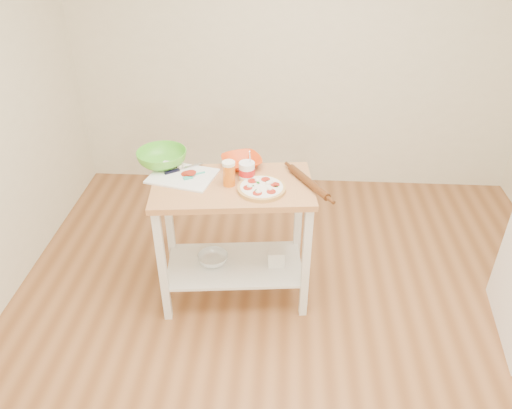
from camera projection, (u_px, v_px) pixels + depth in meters
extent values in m
cube|color=#9B6239|center=(294.00, 364.00, 3.06)|extent=(4.00, 4.50, 0.02)
cube|color=beige|center=(300.00, 41.00, 4.21)|extent=(4.00, 0.02, 2.70)
cube|color=tan|center=(233.00, 187.00, 3.11)|extent=(1.05, 0.64, 0.04)
cube|color=white|center=(235.00, 265.00, 3.45)|extent=(0.96, 0.58, 0.02)
cube|color=white|center=(162.00, 268.00, 3.15)|extent=(0.05, 0.05, 0.86)
cube|color=white|center=(170.00, 226.00, 3.53)|extent=(0.05, 0.05, 0.86)
cube|color=white|center=(306.00, 264.00, 3.18)|extent=(0.05, 0.05, 0.86)
cube|color=white|center=(298.00, 223.00, 3.56)|extent=(0.05, 0.05, 0.86)
cylinder|color=tan|center=(262.00, 189.00, 3.03)|extent=(0.30, 0.30, 0.02)
cylinder|color=tan|center=(262.00, 187.00, 3.02)|extent=(0.30, 0.30, 0.01)
cylinder|color=white|center=(262.00, 187.00, 3.02)|extent=(0.26, 0.26, 0.01)
cylinder|color=#A02013|center=(275.00, 185.00, 3.03)|extent=(0.06, 0.06, 0.01)
cylinder|color=#A02013|center=(266.00, 180.00, 3.09)|extent=(0.06, 0.06, 0.01)
cylinder|color=#A02013|center=(252.00, 181.00, 3.07)|extent=(0.06, 0.06, 0.01)
cylinder|color=#A02013|center=(248.00, 188.00, 3.00)|extent=(0.06, 0.06, 0.01)
cylinder|color=#A02013|center=(257.00, 193.00, 2.95)|extent=(0.06, 0.06, 0.01)
cylinder|color=#A02013|center=(271.00, 192.00, 2.97)|extent=(0.06, 0.06, 0.01)
sphere|color=white|center=(271.00, 183.00, 3.06)|extent=(0.04, 0.04, 0.04)
sphere|color=white|center=(257.00, 180.00, 3.08)|extent=(0.04, 0.04, 0.04)
sphere|color=white|center=(250.00, 186.00, 3.02)|extent=(0.04, 0.04, 0.04)
sphere|color=white|center=(258.00, 192.00, 2.96)|extent=(0.04, 0.04, 0.04)
sphere|color=white|center=(270.00, 189.00, 2.99)|extent=(0.04, 0.04, 0.04)
sphere|color=white|center=(268.00, 184.00, 3.05)|extent=(0.04, 0.04, 0.04)
plane|color=#155712|center=(276.00, 186.00, 3.01)|extent=(0.03, 0.03, 0.00)
plane|color=#155712|center=(267.00, 181.00, 3.07)|extent=(0.03, 0.03, 0.00)
plane|color=#155712|center=(258.00, 183.00, 3.05)|extent=(0.03, 0.03, 0.00)
plane|color=#155712|center=(252.00, 186.00, 3.02)|extent=(0.03, 0.03, 0.00)
plane|color=#155712|center=(256.00, 190.00, 2.98)|extent=(0.03, 0.03, 0.00)
cube|color=white|center=(183.00, 176.00, 3.17)|extent=(0.46, 0.39, 0.01)
cube|color=#F4EACC|center=(170.00, 166.00, 3.24)|extent=(0.03, 0.03, 0.02)
cube|color=#F4EACC|center=(175.00, 167.00, 3.24)|extent=(0.03, 0.03, 0.02)
cube|color=#F4EACC|center=(180.00, 167.00, 3.23)|extent=(0.03, 0.03, 0.02)
cube|color=#F4EACC|center=(172.00, 163.00, 3.27)|extent=(0.03, 0.03, 0.02)
cube|color=#F4EACC|center=(177.00, 164.00, 3.26)|extent=(0.03, 0.03, 0.02)
cube|color=#F4EACC|center=(182.00, 165.00, 3.26)|extent=(0.03, 0.03, 0.02)
cylinder|color=#A02013|center=(187.00, 174.00, 3.17)|extent=(0.07, 0.07, 0.01)
cylinder|color=#A02013|center=(189.00, 173.00, 3.17)|extent=(0.07, 0.07, 0.01)
cylinder|color=#A02013|center=(191.00, 173.00, 3.16)|extent=(0.07, 0.07, 0.01)
cube|color=#31BDA0|center=(188.00, 178.00, 3.13)|extent=(0.07, 0.06, 0.01)
cylinder|color=#31BDA0|center=(197.00, 174.00, 3.17)|extent=(0.09, 0.06, 0.01)
cube|color=silver|center=(190.00, 167.00, 3.26)|extent=(0.16, 0.12, 0.00)
cube|color=black|center=(172.00, 171.00, 3.19)|extent=(0.09, 0.07, 0.01)
imported|color=#E4410D|center=(242.00, 162.00, 3.27)|extent=(0.34, 0.34, 0.06)
imported|color=#56BC30|center=(162.00, 158.00, 3.28)|extent=(0.40, 0.40, 0.10)
cylinder|color=orange|center=(229.00, 175.00, 3.05)|extent=(0.08, 0.08, 0.14)
cylinder|color=white|center=(229.00, 163.00, 3.01)|extent=(0.08, 0.08, 0.02)
cylinder|color=white|center=(247.00, 171.00, 3.11)|extent=(0.10, 0.10, 0.12)
cylinder|color=red|center=(247.00, 171.00, 3.11)|extent=(0.10, 0.10, 0.04)
cylinder|color=silver|center=(250.00, 158.00, 3.06)|extent=(0.01, 0.06, 0.12)
cylinder|color=#562D13|center=(308.00, 182.00, 3.07)|extent=(0.25, 0.38, 0.05)
imported|color=silver|center=(213.00, 259.00, 3.44)|extent=(0.24, 0.24, 0.07)
cube|color=white|center=(276.00, 257.00, 3.42)|extent=(0.12, 0.12, 0.11)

